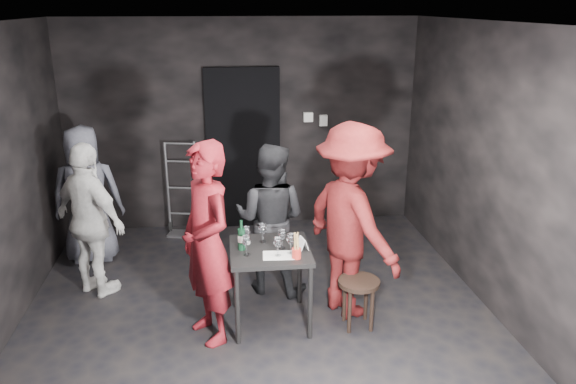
{
  "coord_description": "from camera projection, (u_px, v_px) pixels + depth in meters",
  "views": [
    {
      "loc": [
        -0.33,
        -4.65,
        2.86
      ],
      "look_at": [
        0.3,
        0.25,
        1.19
      ],
      "focal_mm": 35.0,
      "sensor_mm": 36.0,
      "label": 1
    }
  ],
  "objects": [
    {
      "name": "wine_bottle",
      "position": [
        242.0,
        238.0,
        5.01
      ],
      "size": [
        0.07,
        0.07,
        0.28
      ],
      "rotation": [
        0.0,
        0.0,
        0.05
      ],
      "color": "black",
      "rests_on": "tasting_table"
    },
    {
      "name": "hand_truck",
      "position": [
        184.0,
        217.0,
        7.27
      ],
      "size": [
        0.4,
        0.34,
        1.21
      ],
      "rotation": [
        0.0,
        0.0,
        -0.23
      ],
      "color": "#B2B2B7",
      "rests_on": "floor"
    },
    {
      "name": "wine_glass_d",
      "position": [
        278.0,
        246.0,
        4.88
      ],
      "size": [
        0.09,
        0.09,
        0.19
      ],
      "primitive_type": null,
      "rotation": [
        0.0,
        0.0,
        0.18
      ],
      "color": "white",
      "rests_on": "tasting_table"
    },
    {
      "name": "wall_right",
      "position": [
        501.0,
        175.0,
        5.16
      ],
      "size": [
        0.04,
        5.0,
        2.7
      ],
      "primitive_type": "cube",
      "color": "black",
      "rests_on": "ground"
    },
    {
      "name": "bystander_grey",
      "position": [
        86.0,
        191.0,
        6.31
      ],
      "size": [
        0.85,
        0.51,
        1.69
      ],
      "primitive_type": "imported",
      "rotation": [
        0.0,
        0.0,
        3.22
      ],
      "color": "#50525E",
      "rests_on": "floor"
    },
    {
      "name": "server_red",
      "position": [
        206.0,
        224.0,
        4.74
      ],
      "size": [
        0.81,
        0.93,
        2.16
      ],
      "primitive_type": "imported",
      "rotation": [
        0.0,
        0.0,
        -1.11
      ],
      "color": "maroon",
      "rests_on": "floor"
    },
    {
      "name": "wall_front",
      "position": [
        300.0,
        353.0,
        2.54
      ],
      "size": [
        4.5,
        0.04,
        2.7
      ],
      "primitive_type": "cube",
      "color": "black",
      "rests_on": "ground"
    },
    {
      "name": "tasting_mat",
      "position": [
        279.0,
        255.0,
        4.92
      ],
      "size": [
        0.3,
        0.21,
        0.0
      ],
      "primitive_type": "cube",
      "rotation": [
        0.0,
        0.0,
        -0.08
      ],
      "color": "white",
      "rests_on": "tasting_table"
    },
    {
      "name": "ceiling",
      "position": [
        254.0,
        23.0,
        4.46
      ],
      "size": [
        4.5,
        5.0,
        0.02
      ],
      "primitive_type": "cube",
      "color": "silver",
      "rests_on": "ground"
    },
    {
      "name": "woman_black",
      "position": [
        270.0,
        216.0,
        5.66
      ],
      "size": [
        0.9,
        0.71,
        1.63
      ],
      "primitive_type": "imported",
      "rotation": [
        0.0,
        0.0,
        2.73
      ],
      "color": "black",
      "rests_on": "floor"
    },
    {
      "name": "wine_glass_a",
      "position": [
        247.0,
        244.0,
        4.9
      ],
      "size": [
        0.08,
        0.08,
        0.2
      ],
      "primitive_type": null,
      "rotation": [
        0.0,
        0.0,
        -0.1
      ],
      "color": "white",
      "rests_on": "tasting_table"
    },
    {
      "name": "wine_glass_e",
      "position": [
        291.0,
        243.0,
        4.93
      ],
      "size": [
        0.09,
        0.09,
        0.21
      ],
      "primitive_type": null,
      "rotation": [
        0.0,
        0.0,
        -0.18
      ],
      "color": "white",
      "rests_on": "tasting_table"
    },
    {
      "name": "bystander_cream",
      "position": [
        90.0,
        216.0,
        5.57
      ],
      "size": [
        1.06,
        1.0,
        1.69
      ],
      "primitive_type": "imported",
      "rotation": [
        0.0,
        0.0,
        2.43
      ],
      "color": "white",
      "rests_on": "floor"
    },
    {
      "name": "wine_glass_f",
      "position": [
        282.0,
        238.0,
        5.04
      ],
      "size": [
        0.09,
        0.09,
        0.19
      ],
      "primitive_type": null,
      "rotation": [
        0.0,
        0.0,
        0.25
      ],
      "color": "white",
      "rests_on": "tasting_table"
    },
    {
      "name": "wall_back",
      "position": [
        242.0,
        126.0,
        7.24
      ],
      "size": [
        4.5,
        0.04,
        2.7
      ],
      "primitive_type": "cube",
      "color": "black",
      "rests_on": "ground"
    },
    {
      "name": "wine_glass_c",
      "position": [
        263.0,
        232.0,
        5.17
      ],
      "size": [
        0.08,
        0.08,
        0.2
      ],
      "primitive_type": null,
      "rotation": [
        0.0,
        0.0,
        -0.11
      ],
      "color": "white",
      "rests_on": "tasting_table"
    },
    {
      "name": "floor",
      "position": [
        260.0,
        320.0,
        5.32
      ],
      "size": [
        4.5,
        5.0,
        0.02
      ],
      "primitive_type": "cube",
      "color": "black",
      "rests_on": "ground"
    },
    {
      "name": "wallbox_upper",
      "position": [
        308.0,
        117.0,
        7.26
      ],
      "size": [
        0.12,
        0.06,
        0.12
      ],
      "primitive_type": "cube",
      "color": "#B7B7B2",
      "rests_on": "wall_back"
    },
    {
      "name": "wine_glass_b",
      "position": [
        247.0,
        234.0,
        5.14
      ],
      "size": [
        0.09,
        0.09,
        0.18
      ],
      "primitive_type": null,
      "rotation": [
        0.0,
        0.0,
        -0.32
      ],
      "color": "white",
      "rests_on": "tasting_table"
    },
    {
      "name": "doorway",
      "position": [
        243.0,
        149.0,
        7.28
      ],
      "size": [
        0.95,
        0.1,
        2.1
      ],
      "primitive_type": "cube",
      "color": "black",
      "rests_on": "ground"
    },
    {
      "name": "tasting_table",
      "position": [
        270.0,
        258.0,
        5.09
      ],
      "size": [
        0.72,
        0.72,
        0.75
      ],
      "rotation": [
        0.0,
        0.0,
        -0.01
      ],
      "color": "black",
      "rests_on": "floor"
    },
    {
      "name": "man_maroon",
      "position": [
        352.0,
        199.0,
        5.13
      ],
      "size": [
        1.28,
        1.64,
        2.3
      ],
      "primitive_type": "imported",
      "rotation": [
        0.0,
        0.0,
        2.03
      ],
      "color": "#5C1414",
      "rests_on": "floor"
    },
    {
      "name": "reserved_card",
      "position": [
        301.0,
        243.0,
        5.05
      ],
      "size": [
        0.11,
        0.15,
        0.1
      ],
      "primitive_type": null,
      "rotation": [
        0.0,
        0.0,
        0.19
      ],
      "color": "white",
      "rests_on": "tasting_table"
    },
    {
      "name": "wallbox_lower",
      "position": [
        323.0,
        120.0,
        7.3
      ],
      "size": [
        0.1,
        0.06,
        0.14
      ],
      "primitive_type": "cube",
      "color": "#B7B7B2",
      "rests_on": "wall_back"
    },
    {
      "name": "breadstick_cup",
      "position": [
        296.0,
        246.0,
        4.84
      ],
      "size": [
        0.08,
        0.08,
        0.25
      ],
      "rotation": [
        0.0,
        0.0,
        -0.04
      ],
      "color": "red",
      "rests_on": "tasting_table"
    },
    {
      "name": "stool",
      "position": [
        359.0,
        289.0,
        5.11
      ],
      "size": [
        0.38,
        0.38,
        0.47
      ],
      "rotation": [
        0.0,
        0.0,
        -0.01
      ],
      "color": "#2E2216",
      "rests_on": "floor"
    }
  ]
}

